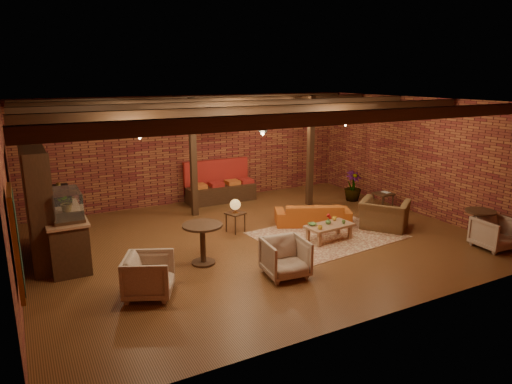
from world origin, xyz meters
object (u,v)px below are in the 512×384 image
coffee_table (329,226)px  armchair_right (385,210)px  round_table_left (203,237)px  round_table_right (479,221)px  armchair_a (149,274)px  side_table_lamp (235,207)px  plant_tall (354,157)px  sofa (313,214)px  armchair_b (285,256)px  side_table_book (383,194)px  armchair_far (495,232)px

coffee_table → armchair_right: armchair_right is taller
round_table_left → round_table_right: round_table_left is taller
armchair_a → round_table_left: bearing=-32.0°
side_table_lamp → plant_tall: (4.44, 0.92, 0.74)m
sofa → side_table_lamp: (-2.02, 0.41, 0.35)m
coffee_table → armchair_a: armchair_a is taller
round_table_right → plant_tall: size_ratio=0.28×
round_table_left → armchair_right: bearing=-0.9°
side_table_lamp → plant_tall: 4.60m
coffee_table → armchair_b: 2.24m
round_table_left → plant_tall: (5.88, 2.39, 0.80)m
armchair_a → armchair_right: armchair_right is taller
coffee_table → armchair_right: bearing=1.4°
armchair_b → round_table_right: size_ratio=1.05×
armchair_a → armchair_b: 2.57m
side_table_lamp → armchair_b: bearing=-95.2°
round_table_left → plant_tall: plant_tall is taller
round_table_left → round_table_right: bearing=-17.0°
armchair_a → side_table_book: bearing=-49.6°
armchair_b → armchair_far: armchair_b is taller
armchair_right → round_table_left: bearing=53.2°
sofa → round_table_left: bearing=41.8°
sofa → armchair_b: armchair_b is taller
coffee_table → side_table_book: coffee_table is taller
armchair_a → side_table_book: size_ratio=1.50×
armchair_far → plant_tall: bearing=96.4°
armchair_b → armchair_right: (3.66, 1.22, 0.08)m
sofa → armchair_right: armchair_right is taller
side_table_lamp → round_table_right: side_table_lamp is taller
coffee_table → armchair_b: armchair_b is taller
side_table_lamp → round_table_right: 5.69m
sofa → armchair_right: 1.80m
coffee_table → armchair_far: armchair_far is taller
side_table_lamp → round_table_right: bearing=-35.8°
armchair_right → armchair_far: armchair_right is taller
sofa → side_table_lamp: 2.09m
sofa → armchair_b: 3.28m
armchair_right → plant_tall: bearing=-58.6°
round_table_left → side_table_book: round_table_left is taller
round_table_left → armchair_right: armchair_right is taller
round_table_right → round_table_left: bearing=163.0°
round_table_right → armchair_right: bearing=124.0°
side_table_book → round_table_left: bearing=-169.4°
coffee_table → side_table_lamp: bearing=136.2°
armchair_a → armchair_right: bearing=-57.5°
armchair_a → plant_tall: bearing=-40.5°
sofa → round_table_right: bearing=156.3°
side_table_book → plant_tall: bearing=91.4°
armchair_right → armchair_far: size_ratio=1.44×
coffee_table → armchair_a: bearing=-170.3°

